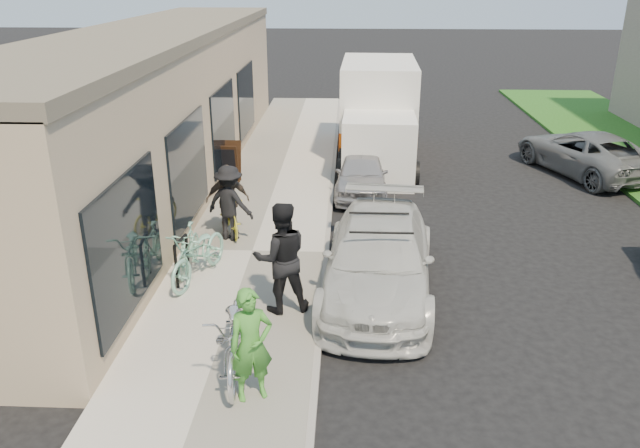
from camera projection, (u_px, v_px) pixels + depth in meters
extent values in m
plane|color=black|center=(346.00, 336.00, 10.30)|extent=(120.00, 120.00, 0.00)
cube|color=#B8B2A6|center=(253.00, 254.00, 13.13)|extent=(3.00, 34.00, 0.15)
cube|color=gray|center=(326.00, 256.00, 13.07)|extent=(0.12, 34.00, 0.13)
cube|color=tan|center=(159.00, 112.00, 17.17)|extent=(3.50, 20.00, 4.00)
cube|color=#665D4D|center=(151.00, 33.00, 16.38)|extent=(3.60, 20.00, 0.25)
cube|color=black|center=(128.00, 244.00, 9.84)|extent=(0.06, 3.00, 2.20)
cube|color=black|center=(189.00, 169.00, 13.54)|extent=(0.06, 3.00, 2.20)
cube|color=black|center=(224.00, 127.00, 17.25)|extent=(0.06, 3.00, 2.20)
cube|color=black|center=(246.00, 99.00, 20.95)|extent=(0.06, 3.00, 2.20)
cylinder|color=black|center=(176.00, 267.00, 11.42)|extent=(0.06, 0.06, 0.83)
cylinder|color=black|center=(187.00, 255.00, 11.93)|extent=(0.06, 0.06, 0.83)
cylinder|color=black|center=(180.00, 240.00, 11.52)|extent=(0.13, 0.56, 0.06)
cube|color=#311D0D|center=(226.00, 164.00, 17.03)|extent=(0.67, 0.29, 1.09)
cube|color=#311D0D|center=(229.00, 160.00, 17.40)|extent=(0.67, 0.29, 1.09)
cube|color=black|center=(226.00, 163.00, 16.98)|extent=(0.54, 0.20, 0.78)
imported|color=silver|center=(379.00, 258.00, 11.46)|extent=(2.39, 4.99, 1.40)
cylinder|color=black|center=(381.00, 233.00, 10.70)|extent=(1.11, 0.04, 0.04)
cylinder|color=black|center=(379.00, 214.00, 11.56)|extent=(1.11, 0.04, 0.04)
imported|color=#A2A2A7|center=(362.00, 173.00, 16.72)|extent=(1.51, 3.46, 1.16)
cube|color=white|center=(378.00, 150.00, 17.51)|extent=(2.05, 2.05, 1.89)
cube|color=black|center=(379.00, 136.00, 17.36)|extent=(1.85, 0.11, 0.90)
cube|color=white|center=(378.00, 107.00, 20.04)|extent=(2.42, 4.25, 2.89)
cube|color=#E5540D|center=(377.00, 127.00, 20.29)|extent=(2.44, 4.27, 0.55)
cylinder|color=black|center=(342.00, 173.00, 17.32)|extent=(0.27, 0.80, 0.80)
cylinder|color=black|center=(414.00, 175.00, 17.18)|extent=(0.27, 0.80, 0.80)
cylinder|color=black|center=(343.00, 162.00, 18.33)|extent=(0.27, 0.80, 0.80)
cylinder|color=black|center=(412.00, 163.00, 18.19)|extent=(0.27, 0.80, 0.80)
cylinder|color=black|center=(348.00, 131.00, 21.84)|extent=(0.27, 0.80, 0.80)
cylinder|color=black|center=(405.00, 132.00, 21.70)|extent=(0.27, 0.80, 0.80)
imported|color=#5D6063|center=(585.00, 152.00, 18.40)|extent=(3.60, 5.06, 1.28)
imported|color=#BABABD|center=(235.00, 336.00, 9.00)|extent=(1.01, 2.22, 1.12)
imported|color=#429030|center=(251.00, 345.00, 8.31)|extent=(0.71, 0.60, 1.64)
imported|color=black|center=(281.00, 258.00, 10.47)|extent=(1.12, 0.97, 1.96)
imported|color=#84C4AA|center=(189.00, 249.00, 12.10)|extent=(0.45, 1.51, 0.90)
imported|color=#84C4AA|center=(199.00, 254.00, 11.73)|extent=(1.19, 2.08, 1.03)
imported|color=gold|center=(230.00, 213.00, 13.82)|extent=(0.95, 1.60, 0.93)
imported|color=black|center=(230.00, 203.00, 13.38)|extent=(1.22, 0.96, 1.66)
imported|color=brown|center=(228.00, 200.00, 13.63)|extent=(1.01, 0.61, 1.61)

